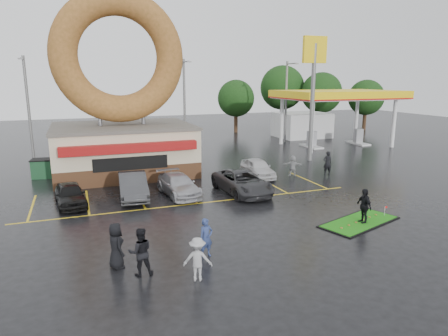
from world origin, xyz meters
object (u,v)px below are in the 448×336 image
object	(u,v)px
person_cameraman	(364,206)
car_dgrey	(133,186)
streetlight_mid	(185,103)
putting_green	(359,222)
streetlight_right	(286,100)
car_silver	(179,185)
gas_station	(321,109)
car_black	(70,195)
donut_shop	(122,115)
dumpster	(46,169)
car_white	(258,168)
person_blue	(206,238)
shell_sign	(314,75)
streetlight_left	(28,107)
car_grey	(242,182)

from	to	relation	value
person_cameraman	car_dgrey	bearing A→B (deg)	-126.18
streetlight_mid	putting_green	world-z (taller)	streetlight_mid
streetlight_right	car_silver	distance (m)	23.72
gas_station	car_black	world-z (taller)	gas_station
streetlight_right	car_dgrey	bearing A→B (deg)	-140.25
car_silver	gas_station	bearing A→B (deg)	30.88
streetlight_right	person_cameraman	distance (m)	26.47
donut_shop	dumpster	world-z (taller)	donut_shop
person_cameraman	car_white	bearing A→B (deg)	-171.93
streetlight_mid	car_silver	xyz separation A→B (m)	(-4.59, -15.44, -4.13)
person_blue	donut_shop	bearing A→B (deg)	82.55
shell_sign	car_dgrey	distance (m)	18.67
shell_sign	car_black	xyz separation A→B (m)	(-19.91, -6.44, -6.72)
car_silver	streetlight_left	bearing A→B (deg)	117.05
streetlight_right	putting_green	bearing A→B (deg)	-110.66
car_white	dumpster	distance (m)	15.63
gas_station	person_cameraman	bearing A→B (deg)	-119.09
car_silver	car_white	xyz separation A→B (m)	(6.62, 2.53, 0.03)
streetlight_right	person_blue	size ratio (longest dim) A/B	5.57
streetlight_left	car_grey	xyz separation A→B (m)	(13.30, -15.43, -4.06)
streetlight_mid	streetlight_right	size ratio (longest dim) A/B	1.00
putting_green	person_cameraman	bearing A→B (deg)	-53.56
person_cameraman	streetlight_right	bearing A→B (deg)	163.10
streetlight_left	car_grey	size ratio (longest dim) A/B	1.73
streetlight_mid	person_cameraman	bearing A→B (deg)	-83.01
gas_station	shell_sign	bearing A→B (deg)	-128.07
person_blue	person_cameraman	xyz separation A→B (m)	(8.57, 0.89, 0.09)
streetlight_left	streetlight_mid	bearing A→B (deg)	4.09
putting_green	car_grey	bearing A→B (deg)	116.52
car_dgrey	car_grey	world-z (taller)	car_dgrey
car_dgrey	car_white	distance (m)	9.61
shell_sign	person_cameraman	bearing A→B (deg)	-112.68
dumpster	streetlight_left	bearing A→B (deg)	109.22
car_grey	person_cameraman	bearing A→B (deg)	-67.33
donut_shop	streetlight_left	bearing A→B (deg)	135.22
car_dgrey	streetlight_mid	bearing A→B (deg)	68.07
car_silver	donut_shop	bearing A→B (deg)	101.78
gas_station	person_blue	bearing A→B (deg)	-131.55
gas_station	person_cameraman	xyz separation A→B (m)	(-13.11, -23.57, -2.80)
streetlight_right	person_blue	bearing A→B (deg)	-124.80
gas_station	car_grey	bearing A→B (deg)	-135.44
car_black	putting_green	world-z (taller)	car_black
car_white	dumpster	size ratio (longest dim) A/B	2.22
streetlight_right	car_white	xyz separation A→B (m)	(-9.97, -13.92, -4.10)
person_blue	car_white	bearing A→B (deg)	44.19
shell_sign	dumpster	world-z (taller)	shell_sign
car_dgrey	dumpster	xyz separation A→B (m)	(-5.31, 7.55, -0.11)
car_dgrey	putting_green	bearing A→B (deg)	-35.45
person_blue	dumpster	size ratio (longest dim) A/B	0.90
car_black	car_grey	xyz separation A→B (m)	(10.21, -1.07, 0.07)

